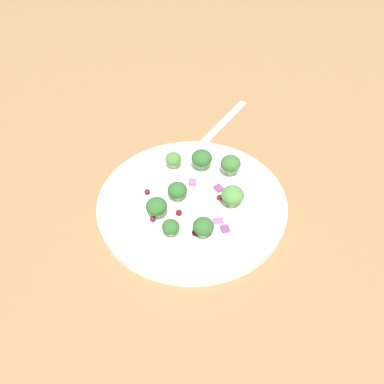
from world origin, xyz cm
name	(u,v)px	position (x,y,z in cm)	size (l,w,h in cm)	color
ground_plane	(208,217)	(0.00, 0.00, -1.00)	(180.00, 180.00, 2.00)	olive
plate	(192,202)	(-0.53, -2.31, 0.86)	(25.16, 25.16, 1.70)	white
dressing_pool	(192,199)	(-0.53, -2.31, 1.30)	(14.59, 14.59, 0.20)	white
broccoli_floret_0	(231,164)	(-6.37, 1.68, 3.49)	(2.77, 2.77, 2.80)	#8EB77A
broccoli_floret_1	(202,158)	(-6.59, -2.43, 3.42)	(2.89, 2.89, 2.93)	#8EB77A
broccoli_floret_2	(178,188)	(-0.47, -4.13, 3.04)	(2.55, 2.55, 2.58)	#ADD18E
broccoli_floret_3	(157,207)	(3.78, -5.72, 3.49)	(2.64, 2.64, 2.68)	#8EB77A
broccoli_floret_4	(173,159)	(-5.91, -6.35, 3.03)	(2.28, 2.28, 2.31)	#ADD18E
broccoli_floret_5	(233,196)	(-0.66, 2.98, 3.21)	(2.93, 2.93, 2.96)	#8EB77A
broccoli_floret_6	(203,227)	(5.35, 0.55, 3.28)	(2.55, 2.55, 2.58)	#9EC684
broccoli_floret_7	(171,227)	(6.18, -3.22, 3.07)	(2.12, 2.12, 2.14)	#9EC684
cranberry_0	(153,219)	(4.55, -6.09, 1.94)	(0.71, 0.71, 0.71)	maroon
cranberry_1	(179,213)	(2.56, -3.26, 1.74)	(0.82, 0.82, 0.82)	maroon
cranberry_2	(195,233)	(5.18, -0.51, 1.64)	(0.80, 0.80, 0.80)	#4C0A14
cranberry_3	(170,226)	(4.85, -3.73, 1.70)	(0.80, 0.80, 0.80)	#4C0A14
cranberry_4	(146,194)	(0.33, -8.33, 1.78)	(0.76, 0.76, 0.76)	maroon
cranberry_5	(209,230)	(4.61, 1.09, 1.97)	(0.95, 0.95, 0.95)	maroon
cranberry_6	(219,197)	(-1.32, 1.22, 1.79)	(0.76, 0.76, 0.76)	maroon
onion_bit_0	(225,229)	(3.63, 2.92, 1.64)	(1.08, 1.00, 0.31)	#843D75
onion_bit_1	(218,221)	(2.40, 1.80, 1.37)	(1.29, 0.97, 0.33)	#A35B93
onion_bit_2	(192,182)	(-3.37, -2.95, 1.69)	(1.02, 1.09, 0.46)	#A35B93
onion_bit_3	(219,188)	(-3.19, 0.74, 1.59)	(1.21, 0.97, 0.38)	#843D75
fork	(214,132)	(-17.31, -2.86, 0.25)	(18.23, 7.55, 0.50)	silver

